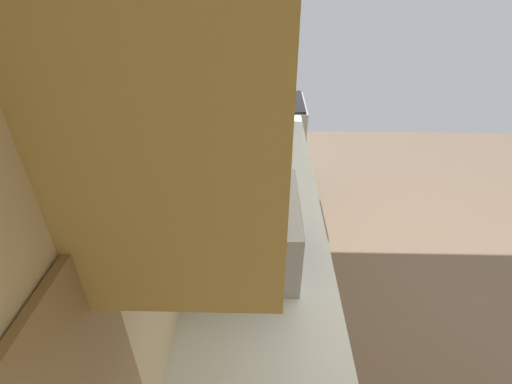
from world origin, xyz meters
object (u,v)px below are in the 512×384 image
oven_range (267,148)px  bowl (273,173)px  microwave (257,227)px  kettle (272,118)px

oven_range → bowl: oven_range is taller
microwave → kettle: 1.44m
oven_range → bowl: size_ratio=7.64×
oven_range → bowl: (-1.32, -0.02, 0.47)m
bowl → kettle: bearing=-0.0°
bowl → microwave: bearing=173.1°
bowl → kettle: kettle is taller
oven_range → microwave: microwave is taller
bowl → kettle: (0.77, -0.00, 0.04)m
oven_range → bowl: 1.40m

